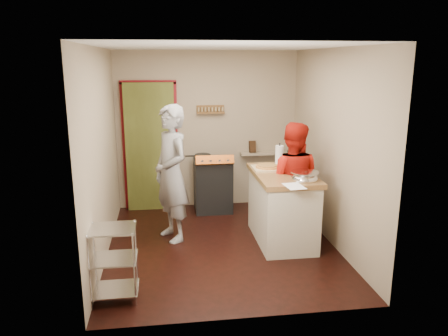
{
  "coord_description": "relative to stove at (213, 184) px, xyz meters",
  "views": [
    {
      "loc": [
        -0.72,
        -5.46,
        2.44
      ],
      "look_at": [
        0.04,
        0.0,
        1.08
      ],
      "focal_mm": 35.0,
      "sensor_mm": 36.0,
      "label": 1
    }
  ],
  "objects": [
    {
      "name": "floor",
      "position": [
        -0.05,
        -1.42,
        -0.45
      ],
      "size": [
        3.5,
        3.5,
        0.0
      ],
      "primitive_type": "plane",
      "color": "black",
      "rests_on": "ground"
    },
    {
      "name": "back_wall",
      "position": [
        -0.69,
        0.36,
        0.68
      ],
      "size": [
        3.0,
        0.44,
        2.6
      ],
      "color": "gray",
      "rests_on": "ground"
    },
    {
      "name": "left_wall",
      "position": [
        -1.55,
        -1.42,
        0.85
      ],
      "size": [
        0.04,
        3.5,
        2.6
      ],
      "primitive_type": "cube",
      "color": "gray",
      "rests_on": "ground"
    },
    {
      "name": "right_wall",
      "position": [
        1.45,
        -1.42,
        0.85
      ],
      "size": [
        0.04,
        3.5,
        2.6
      ],
      "primitive_type": "cube",
      "color": "gray",
      "rests_on": "ground"
    },
    {
      "name": "ceiling",
      "position": [
        -0.05,
        -1.42,
        2.16
      ],
      "size": [
        3.0,
        3.5,
        0.02
      ],
      "primitive_type": "cube",
      "color": "white",
      "rests_on": "back_wall"
    },
    {
      "name": "stove",
      "position": [
        0.0,
        0.0,
        0.0
      ],
      "size": [
        0.6,
        0.63,
        1.0
      ],
      "color": "black",
      "rests_on": "ground"
    },
    {
      "name": "wire_shelving",
      "position": [
        -1.33,
        -2.62,
        -0.01
      ],
      "size": [
        0.48,
        0.4,
        0.8
      ],
      "color": "silver",
      "rests_on": "ground"
    },
    {
      "name": "island",
      "position": [
        0.8,
        -1.37,
        0.06
      ],
      "size": [
        0.76,
        1.45,
        1.28
      ],
      "color": "beige",
      "rests_on": "ground"
    },
    {
      "name": "person_stripe",
      "position": [
        -0.69,
        -1.1,
        0.49
      ],
      "size": [
        0.7,
        0.81,
        1.88
      ],
      "primitive_type": "imported",
      "rotation": [
        0.0,
        0.0,
        -1.12
      ],
      "color": "#B5B4B9",
      "rests_on": "ground"
    },
    {
      "name": "person_red",
      "position": [
        0.95,
        -1.28,
        0.37
      ],
      "size": [
        0.97,
        0.88,
        1.64
      ],
      "primitive_type": "imported",
      "rotation": [
        0.0,
        0.0,
        2.75
      ],
      "color": "#AA150B",
      "rests_on": "ground"
    }
  ]
}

